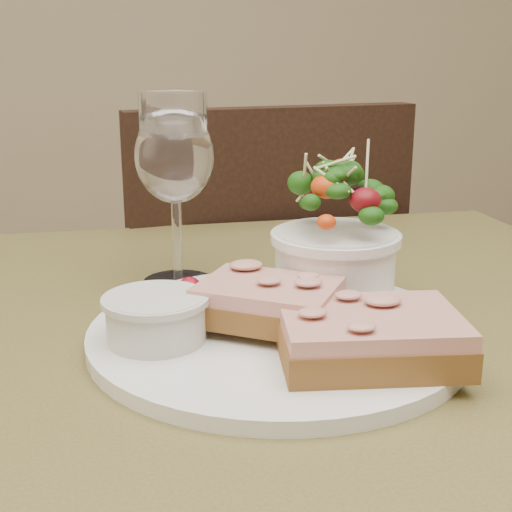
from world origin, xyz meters
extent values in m
cube|color=#4B4320|center=(0.00, 0.00, 0.73)|extent=(0.80, 0.80, 0.04)
cylinder|color=black|center=(0.34, 0.34, 0.35)|extent=(0.05, 0.05, 0.71)
cube|color=black|center=(0.08, 0.63, 0.45)|extent=(0.47, 0.47, 0.04)
cube|color=black|center=(0.11, 0.44, 0.68)|extent=(0.42, 0.09, 0.45)
cube|color=black|center=(0.08, 0.63, 0.23)|extent=(0.40, 0.40, 0.45)
cylinder|color=white|center=(0.00, 0.00, 0.76)|extent=(0.30, 0.30, 0.01)
cube|color=#523815|center=(0.05, -0.08, 0.77)|extent=(0.14, 0.11, 0.02)
cube|color=beige|center=(0.05, -0.08, 0.79)|extent=(0.14, 0.11, 0.01)
cube|color=#523815|center=(0.00, -0.01, 0.78)|extent=(0.13, 0.13, 0.02)
cube|color=beige|center=(0.00, -0.01, 0.79)|extent=(0.13, 0.12, 0.01)
cylinder|color=beige|center=(-0.09, -0.01, 0.78)|extent=(0.08, 0.08, 0.04)
cylinder|color=olive|center=(-0.09, -0.01, 0.80)|extent=(0.07, 0.07, 0.01)
cylinder|color=white|center=(0.07, 0.05, 0.79)|extent=(0.11, 0.11, 0.06)
ellipsoid|color=#0B370A|center=(0.07, 0.05, 0.85)|extent=(0.10, 0.10, 0.06)
ellipsoid|color=#0B370A|center=(-0.04, 0.08, 0.77)|extent=(0.04, 0.04, 0.01)
sphere|color=maroon|center=(-0.06, 0.07, 0.77)|extent=(0.02, 0.02, 0.02)
cylinder|color=white|center=(-0.06, 0.16, 0.75)|extent=(0.07, 0.07, 0.00)
cylinder|color=white|center=(-0.06, 0.16, 0.80)|extent=(0.01, 0.01, 0.09)
ellipsoid|color=white|center=(-0.06, 0.16, 0.88)|extent=(0.08, 0.08, 0.09)
camera|label=1|loc=(-0.13, -0.52, 0.98)|focal=50.00mm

